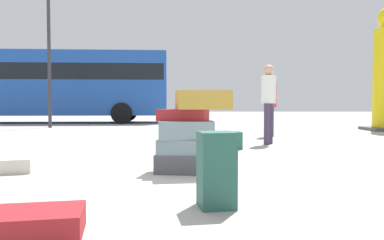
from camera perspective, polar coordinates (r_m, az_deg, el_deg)
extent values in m
plane|color=#ADA89E|center=(4.60, 1.12, -7.96)|extent=(80.00, 80.00, 0.00)
cube|color=#4C4C51|center=(4.67, -0.39, -6.40)|extent=(0.83, 0.61, 0.22)
cube|color=gray|center=(4.65, -0.40, -3.95)|extent=(0.78, 0.55, 0.18)
cube|color=gray|center=(4.62, -0.86, -1.52)|extent=(0.68, 0.48, 0.22)
cube|color=maroon|center=(4.72, -1.31, 0.76)|extent=(0.65, 0.49, 0.14)
cube|color=#B28C33|center=(4.65, 1.68, 3.01)|extent=(0.70, 0.53, 0.23)
cube|color=#26594C|center=(3.07, 3.66, -7.41)|extent=(0.32, 0.33, 0.60)
cube|color=#26594C|center=(7.13, 4.78, -3.03)|extent=(0.67, 0.39, 0.32)
cube|color=beige|center=(5.09, -25.87, -6.21)|extent=(0.60, 0.44, 0.17)
cube|color=maroon|center=(2.63, -22.37, -14.12)|extent=(0.65, 0.54, 0.16)
cylinder|color=#3F334C|center=(8.13, 11.58, -0.53)|extent=(0.12, 0.12, 0.85)
cylinder|color=#3F334C|center=(7.92, 11.12, -0.60)|extent=(0.12, 0.12, 0.85)
cylinder|color=white|center=(8.02, 11.40, 4.51)|extent=(0.30, 0.30, 0.58)
sphere|color=tan|center=(8.05, 11.42, 7.34)|extent=(0.22, 0.22, 0.22)
cylinder|color=black|center=(10.11, 11.52, -0.25)|extent=(0.12, 0.12, 0.75)
cylinder|color=black|center=(9.89, 11.78, -0.31)|extent=(0.12, 0.12, 0.75)
cylinder|color=red|center=(9.99, 11.68, 3.58)|extent=(0.30, 0.30, 0.59)
sphere|color=tan|center=(10.01, 11.70, 5.91)|extent=(0.22, 0.22, 0.22)
cube|color=#1E4CA5|center=(18.53, -21.07, 5.03)|extent=(11.11, 3.36, 2.80)
cube|color=black|center=(18.56, -21.10, 6.54)|extent=(10.89, 3.36, 0.70)
cylinder|color=black|center=(19.01, -9.59, 1.16)|extent=(0.92, 0.32, 0.90)
cylinder|color=black|center=(16.53, -10.50, 0.99)|extent=(0.92, 0.32, 0.90)
cylinder|color=#333338|center=(14.61, -20.62, 10.52)|extent=(0.12, 0.12, 5.89)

